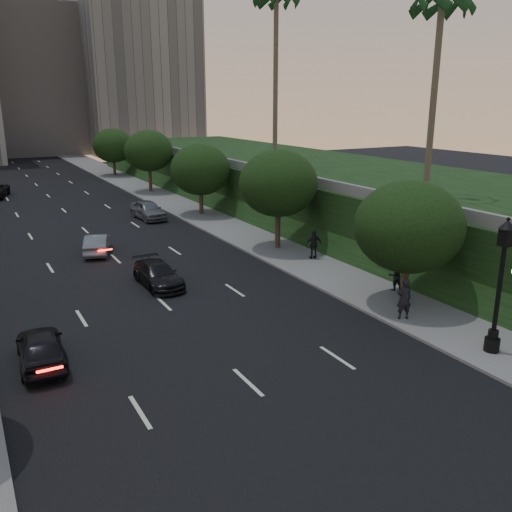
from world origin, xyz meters
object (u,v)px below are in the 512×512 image
pedestrian_c (314,244)px  sedan_near_right (158,275)px  sedan_near_left (41,347)px  sedan_far_right (148,210)px  pedestrian_a (404,299)px  sedan_mid_left (97,244)px  pedestrian_b (395,275)px  street_lamp (499,292)px

pedestrian_c → sedan_near_right: bearing=11.2°
pedestrian_c → sedan_near_left: bearing=32.7°
sedan_near_left → sedan_far_right: (11.95, 23.60, 0.08)m
pedestrian_a → pedestrian_c: 10.28m
sedan_mid_left → sedan_far_right: sedan_far_right is taller
pedestrian_a → pedestrian_c: pedestrian_a is taller
sedan_far_right → pedestrian_b: 24.65m
sedan_mid_left → pedestrian_b: pedestrian_b is taller
pedestrian_b → sedan_near_right: bearing=-22.0°
pedestrian_c → sedan_mid_left: bearing=-23.6°
sedan_near_right → pedestrian_a: (8.18, -10.21, 0.47)m
sedan_near_left → pedestrian_b: 17.56m
sedan_near_left → pedestrian_b: pedestrian_b is taller
pedestrian_a → pedestrian_c: bearing=-82.5°
street_lamp → sedan_near_left: size_ratio=1.34×
street_lamp → sedan_far_right: street_lamp is taller
sedan_far_right → street_lamp: bearing=-86.6°
sedan_near_right → pedestrian_c: pedestrian_c is taller
street_lamp → pedestrian_c: size_ratio=3.03×
street_lamp → sedan_near_left: street_lamp is taller
sedan_mid_left → sedan_near_right: 8.27m
sedan_near_left → sedan_mid_left: (5.59, 14.79, -0.05)m
street_lamp → sedan_mid_left: street_lamp is taller
street_lamp → sedan_near_left: 17.79m
sedan_mid_left → pedestrian_a: (9.55, -18.37, 0.44)m
sedan_near_left → pedestrian_c: 18.36m
sedan_mid_left → sedan_far_right: bearing=-107.3°
sedan_near_left → sedan_far_right: bearing=-113.8°
sedan_mid_left → street_lamp: bearing=133.0°
street_lamp → pedestrian_c: street_lamp is taller
sedan_far_right → sedan_near_right: bearing=-110.1°
sedan_near_right → pedestrian_b: (10.59, -7.03, 0.31)m
sedan_mid_left → pedestrian_c: pedestrian_c is taller
sedan_near_left → street_lamp: bearing=156.9°
street_lamp → pedestrian_a: size_ratio=2.92×
street_lamp → sedan_far_right: bearing=97.1°
sedan_near_left → sedan_near_right: 9.61m
sedan_mid_left → sedan_far_right: 10.87m
sedan_near_left → sedan_mid_left: 15.81m
pedestrian_a → pedestrian_c: size_ratio=1.04×
sedan_near_right → pedestrian_b: bearing=-34.4°
pedestrian_b → sedan_mid_left: bearing=-40.2°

